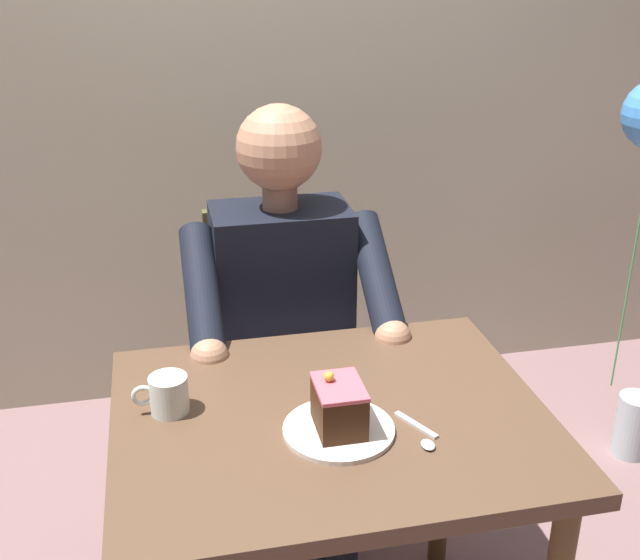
% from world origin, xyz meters
% --- Properties ---
extents(dining_table, '(0.87, 0.70, 0.72)m').
position_xyz_m(dining_table, '(0.00, 0.00, 0.62)').
color(dining_table, brown).
rests_on(dining_table, ground).
extents(chair, '(0.42, 0.42, 0.90)m').
position_xyz_m(chair, '(0.00, -0.68, 0.50)').
color(chair, brown).
rests_on(chair, ground).
extents(seated_person, '(0.53, 0.58, 1.23)m').
position_xyz_m(seated_person, '(-0.00, -0.51, 0.65)').
color(seated_person, black).
rests_on(seated_person, ground).
extents(dessert_plate, '(0.22, 0.22, 0.01)m').
position_xyz_m(dessert_plate, '(0.00, 0.07, 0.73)').
color(dessert_plate, silver).
rests_on(dessert_plate, dining_table).
extents(cake_slice, '(0.09, 0.12, 0.12)m').
position_xyz_m(cake_slice, '(0.00, 0.07, 0.78)').
color(cake_slice, '#3D2110').
rests_on(cake_slice, dessert_plate).
extents(coffee_cup, '(0.11, 0.08, 0.08)m').
position_xyz_m(coffee_cup, '(0.32, -0.07, 0.77)').
color(coffee_cup, silver).
rests_on(coffee_cup, dining_table).
extents(dessert_spoon, '(0.06, 0.14, 0.01)m').
position_xyz_m(dessert_spoon, '(-0.15, 0.12, 0.73)').
color(dessert_spoon, silver).
rests_on(dessert_spoon, dining_table).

